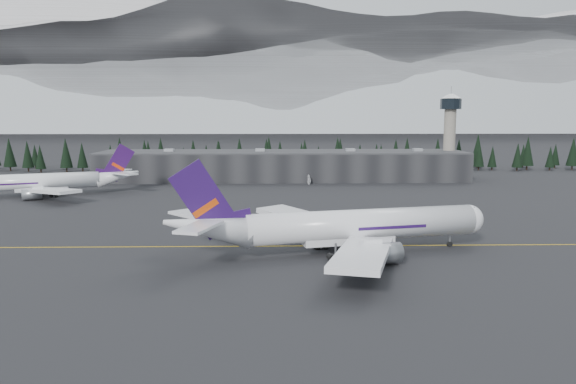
{
  "coord_description": "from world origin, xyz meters",
  "views": [
    {
      "loc": [
        -3.2,
        -122.97,
        28.97
      ],
      "look_at": [
        0.0,
        20.0,
        9.0
      ],
      "focal_mm": 35.0,
      "sensor_mm": 36.0,
      "label": 1
    }
  ],
  "objects_px": {
    "gse_vehicle_a": "(203,184)",
    "gse_vehicle_b": "(309,183)",
    "jet_parked": "(49,182)",
    "terminal": "(283,165)",
    "jet_main": "(335,227)",
    "control_tower": "(450,126)"
  },
  "relations": [
    {
      "from": "jet_parked",
      "to": "terminal",
      "type": "bearing_deg",
      "value": -170.79
    },
    {
      "from": "jet_main",
      "to": "gse_vehicle_b",
      "type": "relative_size",
      "value": 16.79
    },
    {
      "from": "jet_parked",
      "to": "jet_main",
      "type": "bearing_deg",
      "value": 116.3
    },
    {
      "from": "terminal",
      "to": "control_tower",
      "type": "bearing_deg",
      "value": 2.29
    },
    {
      "from": "gse_vehicle_b",
      "to": "terminal",
      "type": "bearing_deg",
      "value": -160.49
    },
    {
      "from": "jet_parked",
      "to": "gse_vehicle_a",
      "type": "relative_size",
      "value": 11.85
    },
    {
      "from": "jet_parked",
      "to": "control_tower",
      "type": "bearing_deg",
      "value": 177.07
    },
    {
      "from": "terminal",
      "to": "control_tower",
      "type": "xyz_separation_m",
      "value": [
        75.0,
        3.0,
        17.11
      ]
    },
    {
      "from": "jet_main",
      "to": "gse_vehicle_a",
      "type": "height_order",
      "value": "jet_main"
    },
    {
      "from": "terminal",
      "to": "jet_main",
      "type": "height_order",
      "value": "jet_main"
    },
    {
      "from": "gse_vehicle_a",
      "to": "gse_vehicle_b",
      "type": "distance_m",
      "value": 43.68
    },
    {
      "from": "jet_main",
      "to": "jet_parked",
      "type": "xyz_separation_m",
      "value": [
        -92.64,
        85.72,
        -0.63
      ]
    },
    {
      "from": "jet_parked",
      "to": "gse_vehicle_a",
      "type": "distance_m",
      "value": 58.1
    },
    {
      "from": "terminal",
      "to": "gse_vehicle_b",
      "type": "bearing_deg",
      "value": -59.42
    },
    {
      "from": "jet_parked",
      "to": "gse_vehicle_b",
      "type": "distance_m",
      "value": 99.14
    },
    {
      "from": "control_tower",
      "to": "jet_main",
      "type": "height_order",
      "value": "control_tower"
    },
    {
      "from": "terminal",
      "to": "jet_parked",
      "type": "bearing_deg",
      "value": -149.87
    },
    {
      "from": "control_tower",
      "to": "gse_vehicle_b",
      "type": "distance_m",
      "value": 71.39
    },
    {
      "from": "terminal",
      "to": "gse_vehicle_a",
      "type": "relative_size",
      "value": 31.75
    },
    {
      "from": "control_tower",
      "to": "gse_vehicle_a",
      "type": "distance_m",
      "value": 112.74
    },
    {
      "from": "terminal",
      "to": "gse_vehicle_b",
      "type": "xyz_separation_m",
      "value": [
        10.69,
        -18.09,
        -5.6
      ]
    },
    {
      "from": "gse_vehicle_b",
      "to": "jet_parked",
      "type": "bearing_deg",
      "value": -83.18
    }
  ]
}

